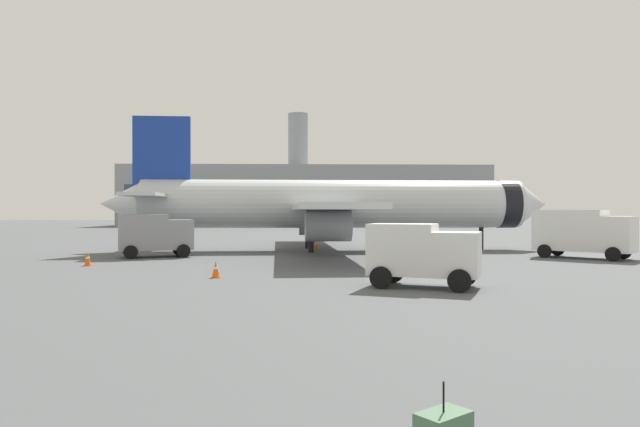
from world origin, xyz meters
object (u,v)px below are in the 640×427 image
object	(u,v)px
safety_cone_near	(475,244)
airplane_at_gate	(331,204)
fuel_truck	(582,232)
cargo_van	(422,252)
service_truck	(155,233)
safety_cone_far	(216,269)
safety_cone_mid	(88,259)
safety_cone_outer	(317,244)

from	to	relation	value
safety_cone_near	airplane_at_gate	bearing A→B (deg)	-170.36
fuel_truck	safety_cone_near	distance (m)	11.14
cargo_van	service_truck	bearing A→B (deg)	133.22
service_truck	safety_cone_far	xyz separation A→B (m)	(5.94, -12.18, -1.22)
safety_cone_near	safety_cone_mid	size ratio (longest dim) A/B	0.88
service_truck	cargo_van	xyz separation A→B (m)	(14.89, -15.84, -0.16)
safety_cone_near	safety_cone_mid	world-z (taller)	safety_cone_mid
safety_cone_far	cargo_van	bearing A→B (deg)	-22.24
fuel_truck	safety_cone_mid	bearing A→B (deg)	-172.33
airplane_at_gate	safety_cone_mid	bearing A→B (deg)	-139.65
service_truck	fuel_truck	size ratio (longest dim) A/B	0.88
service_truck	cargo_van	world-z (taller)	service_truck
airplane_at_gate	safety_cone_outer	bearing A→B (deg)	111.94
cargo_van	safety_cone_mid	size ratio (longest dim) A/B	6.02
service_truck	safety_cone_near	xyz separation A→B (m)	(24.54, 8.34, -1.26)
service_truck	fuel_truck	xyz separation A→B (m)	(28.50, -1.97, 0.16)
airplane_at_gate	safety_cone_near	xyz separation A→B (m)	(12.20, 2.07, -3.31)
safety_cone_mid	safety_cone_far	bearing A→B (deg)	-36.61
airplane_at_gate	service_truck	xyz separation A→B (m)	(-12.34, -6.27, -2.05)
fuel_truck	safety_cone_outer	bearing A→B (deg)	147.73
cargo_van	safety_cone_mid	world-z (taller)	cargo_van
safety_cone_near	service_truck	bearing A→B (deg)	-161.22
safety_cone_far	safety_cone_outer	bearing A→B (deg)	75.79
service_truck	safety_cone_far	size ratio (longest dim) A/B	6.69
fuel_truck	safety_cone_far	size ratio (longest dim) A/B	7.64
airplane_at_gate	safety_cone_outer	world-z (taller)	airplane_at_gate
safety_cone_far	safety_cone_outer	size ratio (longest dim) A/B	1.22
fuel_truck	safety_cone_near	world-z (taller)	fuel_truck
fuel_truck	safety_cone_near	bearing A→B (deg)	111.03
airplane_at_gate	cargo_van	size ratio (longest dim) A/B	7.39
safety_cone_near	cargo_van	bearing A→B (deg)	-111.75
fuel_truck	cargo_van	size ratio (longest dim) A/B	1.24
cargo_van	safety_cone_near	xyz separation A→B (m)	(9.65, 24.19, -1.10)
airplane_at_gate	service_truck	bearing A→B (deg)	-153.07
safety_cone_near	safety_cone_mid	distance (m)	30.42
service_truck	cargo_van	distance (m)	21.74
fuel_truck	safety_cone_outer	world-z (taller)	fuel_truck
cargo_van	safety_cone_far	xyz separation A→B (m)	(-8.96, 3.66, -1.06)
safety_cone_outer	safety_cone_near	bearing A→B (deg)	-2.45
service_truck	safety_cone_mid	xyz separation A→B (m)	(-2.23, -6.11, -1.21)
fuel_truck	cargo_van	bearing A→B (deg)	-134.46
cargo_van	safety_cone_outer	bearing A→B (deg)	98.31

